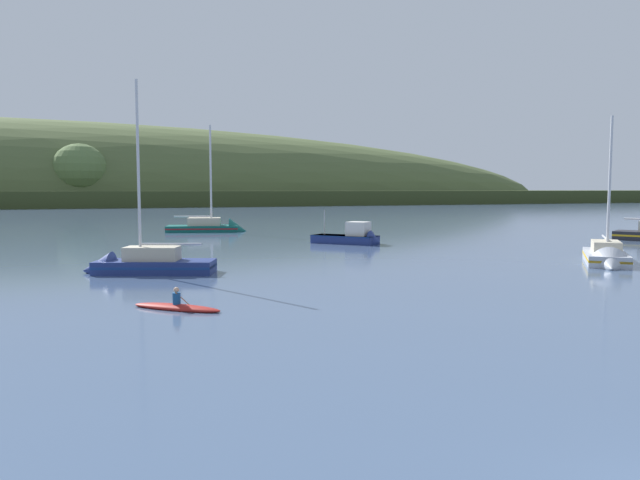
{
  "coord_description": "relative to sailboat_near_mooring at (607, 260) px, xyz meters",
  "views": [
    {
      "loc": [
        -8.92,
        -4.47,
        4.83
      ],
      "look_at": [
        6.8,
        30.65,
        1.61
      ],
      "focal_mm": 33.97,
      "sensor_mm": 36.0,
      "label": 1
    }
  ],
  "objects": [
    {
      "name": "canoe_with_paddler",
      "position": [
        -28.17,
        -3.46,
        -0.18
      ],
      "size": [
        3.41,
        3.41,
        1.02
      ],
      "rotation": [
        0.0,
        0.0,
        5.5
      ],
      "color": "maroon",
      "rests_on": "ground"
    },
    {
      "name": "sailboat_far_left",
      "position": [
        -15.63,
        40.5,
        -0.08
      ],
      "size": [
        9.6,
        5.84,
        13.69
      ],
      "rotation": [
        0.0,
        0.0,
        5.97
      ],
      "color": "#0F564C",
      "rests_on": "ground"
    },
    {
      "name": "fishing_boat_moored",
      "position": [
        -8.16,
        20.03,
        0.16
      ],
      "size": [
        5.62,
        6.28,
        3.8
      ],
      "rotation": [
        0.0,
        0.0,
        5.38
      ],
      "color": "navy",
      "rests_on": "ground"
    },
    {
      "name": "sailboat_midwater_white",
      "position": [
        -28.04,
        8.05,
        0.05
      ],
      "size": [
        7.84,
        5.21,
        12.0
      ],
      "rotation": [
        0.0,
        0.0,
        2.71
      ],
      "color": "navy",
      "rests_on": "ground"
    },
    {
      "name": "sailboat_near_mooring",
      "position": [
        0.0,
        0.0,
        0.0
      ],
      "size": [
        6.96,
        7.01,
        10.55
      ],
      "rotation": [
        0.0,
        0.0,
        3.93
      ],
      "color": "#ADB2BC",
      "rests_on": "ground"
    }
  ]
}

